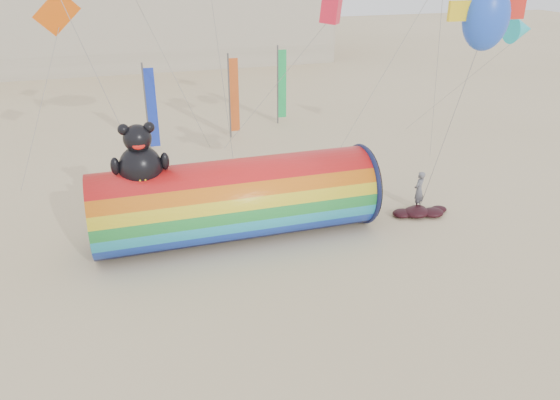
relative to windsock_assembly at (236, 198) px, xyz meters
name	(u,v)px	position (x,y,z in m)	size (l,w,h in m)	color
ground	(279,279)	(0.68, -3.66, -1.72)	(160.00, 160.00, 0.00)	#CCB58C
windsock_assembly	(236,198)	(0.00, 0.00, 0.00)	(11.28, 3.43, 5.20)	red
kite_handler	(419,190)	(8.46, 0.17, -0.84)	(0.64, 0.42, 1.77)	slate
fabric_bundle	(420,212)	(8.18, -0.53, -1.55)	(2.62, 1.35, 0.41)	#390A12
festival_banners	(225,96)	(2.39, 13.10, 0.91)	(9.48, 3.74, 5.20)	#59595E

